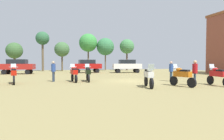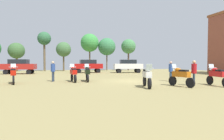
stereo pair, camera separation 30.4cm
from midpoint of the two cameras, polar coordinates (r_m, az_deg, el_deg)
ground_plane at (r=16.15m, az=5.84°, el=-3.36°), size 44.00×52.00×0.02m
motorcycle_1 at (r=15.75m, az=-27.04°, el=-1.05°), size 0.71×2.19×1.48m
motorcycle_3 at (r=15.88m, az=-6.91°, el=-0.83°), size 0.62×2.22×1.45m
motorcycle_4 at (r=15.72m, az=-11.00°, el=-0.88°), size 0.62×2.18×1.46m
motorcycle_5 at (r=14.62m, az=29.62°, el=-1.36°), size 0.65×2.19×1.46m
motorcycle_6 at (r=12.12m, az=11.19°, el=-1.76°), size 0.76×2.08×1.48m
motorcycle_7 at (r=13.20m, az=20.59°, el=-1.57°), size 0.72×2.07×1.47m
car_1 at (r=29.15m, az=5.13°, el=1.47°), size 4.54×2.50×2.00m
car_2 at (r=29.33m, az=-6.94°, el=1.47°), size 4.34×1.89×2.00m
car_3 at (r=28.85m, az=-25.91°, el=1.24°), size 4.51×2.39×2.00m
person_1 at (r=14.00m, az=24.01°, el=-0.26°), size 0.48×0.48×1.71m
person_2 at (r=16.31m, az=-16.81°, el=0.09°), size 0.44×0.44×1.68m
person_3 at (r=16.56m, az=17.76°, el=0.09°), size 0.47×0.47×1.67m
tree_1 at (r=38.04m, az=-1.33°, el=7.00°), size 3.47×3.47×6.46m
tree_2 at (r=38.40m, az=5.20°, el=7.01°), size 2.91×2.91×6.25m
tree_3 at (r=36.92m, az=-19.49°, el=8.70°), size 2.39×2.39×7.16m
tree_4 at (r=37.91m, az=-6.50°, el=8.10°), size 3.56×3.56×7.24m
tree_5 at (r=37.92m, az=-26.59°, el=5.17°), size 2.84×2.84×5.11m
tree_7 at (r=36.06m, az=-14.14°, el=5.99°), size 2.71×2.71×5.34m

